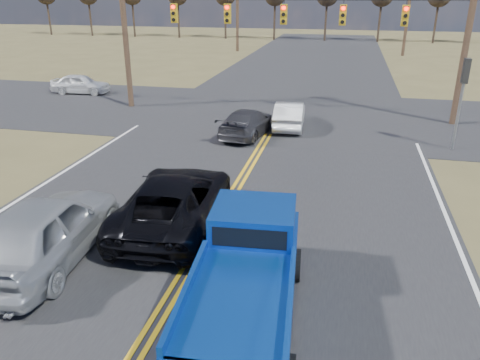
% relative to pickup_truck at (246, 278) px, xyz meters
% --- Properties ---
extents(ground, '(160.00, 160.00, 0.00)m').
position_rel_pickup_truck_xyz_m(ground, '(-1.80, -0.47, -0.99)').
color(ground, brown).
rests_on(ground, ground).
extents(road_main, '(14.00, 120.00, 0.02)m').
position_rel_pickup_truck_xyz_m(road_main, '(-1.80, 9.53, -0.99)').
color(road_main, '#28282B').
rests_on(road_main, ground).
extents(road_cross, '(120.00, 12.00, 0.02)m').
position_rel_pickup_truck_xyz_m(road_cross, '(-1.80, 17.53, -0.99)').
color(road_cross, '#28282B').
rests_on(road_cross, ground).
extents(signal_gantry, '(19.60, 4.83, 10.00)m').
position_rel_pickup_truck_xyz_m(signal_gantry, '(-1.30, 17.32, 4.07)').
color(signal_gantry, '#473323').
rests_on(signal_gantry, ground).
extents(utility_poles, '(19.60, 58.32, 10.00)m').
position_rel_pickup_truck_xyz_m(utility_poles, '(-1.80, 16.53, 4.24)').
color(utility_poles, '#473323').
rests_on(utility_poles, ground).
extents(treeline, '(87.00, 117.80, 7.40)m').
position_rel_pickup_truck_xyz_m(treeline, '(-1.80, 26.49, 4.71)').
color(treeline, '#33261C').
rests_on(treeline, ground).
extents(pickup_truck, '(2.51, 5.58, 2.04)m').
position_rel_pickup_truck_xyz_m(pickup_truck, '(0.00, 0.00, 0.00)').
color(pickup_truck, black).
rests_on(pickup_truck, ground).
extents(silver_suv, '(2.49, 5.36, 1.78)m').
position_rel_pickup_truck_xyz_m(silver_suv, '(-5.41, 1.12, -0.10)').
color(silver_suv, '#A8ACB0').
rests_on(silver_suv, ground).
extents(black_suv, '(3.08, 5.88, 1.58)m').
position_rel_pickup_truck_xyz_m(black_suv, '(-2.93, 3.70, -0.20)').
color(black_suv, black).
rests_on(black_suv, ground).
extents(white_car_queue, '(1.62, 4.06, 1.31)m').
position_rel_pickup_truck_xyz_m(white_car_queue, '(-1.00, 15.03, -0.33)').
color(white_car_queue, silver).
rests_on(white_car_queue, ground).
extents(dgrey_car_queue, '(2.40, 4.54, 1.25)m').
position_rel_pickup_truck_xyz_m(dgrey_car_queue, '(-2.77, 13.21, -0.36)').
color(dgrey_car_queue, '#37373C').
rests_on(dgrey_car_queue, ground).
extents(cross_car_west, '(1.85, 3.93, 1.30)m').
position_rel_pickup_truck_xyz_m(cross_car_west, '(-15.71, 20.25, -0.34)').
color(cross_car_west, white).
rests_on(cross_car_west, ground).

